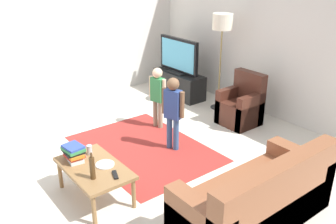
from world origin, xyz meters
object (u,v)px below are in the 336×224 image
at_px(bottle, 92,168).
at_px(tv, 179,56).
at_px(book_stack, 74,153).
at_px(soda_can, 89,150).
at_px(coffee_table, 94,170).
at_px(floor_lamp, 222,27).
at_px(child_near_tv, 158,92).
at_px(child_center, 173,107).
at_px(couch, 260,201).
at_px(plate, 105,165).
at_px(tv_stand, 179,84).
at_px(armchair, 242,107).
at_px(tv_remote, 115,175).

bearing_deg(bottle, tv, 126.83).
height_order(book_stack, soda_can, book_stack).
height_order(coffee_table, soda_can, soda_can).
relative_size(floor_lamp, child_near_tv, 1.71).
relative_size(child_near_tv, coffee_table, 1.04).
bearing_deg(bottle, child_center, 110.73).
height_order(couch, floor_lamp, floor_lamp).
distance_m(child_near_tv, coffee_table, 2.14).
bearing_deg(bottle, floor_lamp, 112.29).
bearing_deg(plate, tv_stand, 126.76).
distance_m(tv, armchair, 1.84).
distance_m(armchair, plate, 2.94).
height_order(tv, floor_lamp, floor_lamp).
xyz_separation_m(tv, coffee_table, (2.15, -3.04, -0.48)).
bearing_deg(bottle, tv_stand, 126.65).
distance_m(armchair, soda_can, 2.93).
height_order(child_center, bottle, child_center).
xyz_separation_m(tv_stand, floor_lamp, (1.00, 0.15, 1.30)).
bearing_deg(book_stack, bottle, -0.85).
bearing_deg(armchair, child_center, -89.89).
bearing_deg(soda_can, tv_stand, 121.95).
bearing_deg(tv_stand, bottle, -53.35).
bearing_deg(tv, armchair, -0.61).
distance_m(tv_stand, book_stack, 3.69).
xyz_separation_m(floor_lamp, child_center, (0.76, -1.72, -0.87)).
distance_m(book_stack, bottle, 0.50).
relative_size(tv_stand, tv_remote, 7.06).
relative_size(armchair, book_stack, 2.97).
xyz_separation_m(coffee_table, bottle, (0.22, -0.12, 0.18)).
relative_size(coffee_table, soda_can, 8.33).
bearing_deg(plate, tv_remote, -4.24).
height_order(armchair, book_stack, armchair).
height_order(floor_lamp, soda_can, floor_lamp).
xyz_separation_m(floor_lamp, child_near_tv, (-0.01, -1.43, -0.92)).
bearing_deg(couch, bottle, -135.47).
distance_m(tv, coffee_table, 3.75).
relative_size(tv, child_near_tv, 1.06).
distance_m(book_stack, tv_remote, 0.64).
xyz_separation_m(coffee_table, plate, (0.05, 0.12, 0.06)).
relative_size(bottle, plate, 1.45).
distance_m(tv, floor_lamp, 1.23).
xyz_separation_m(child_near_tv, child_center, (0.77, -0.29, 0.05)).
height_order(tv_stand, bottle, bottle).
height_order(floor_lamp, bottle, floor_lamp).
xyz_separation_m(tv_stand, tv, (-0.00, -0.02, 0.60)).
relative_size(soda_can, plate, 0.55).
height_order(armchair, plate, armchair).
bearing_deg(tv_remote, book_stack, -140.41).
bearing_deg(soda_can, armchair, 91.82).
bearing_deg(couch, soda_can, -149.90).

